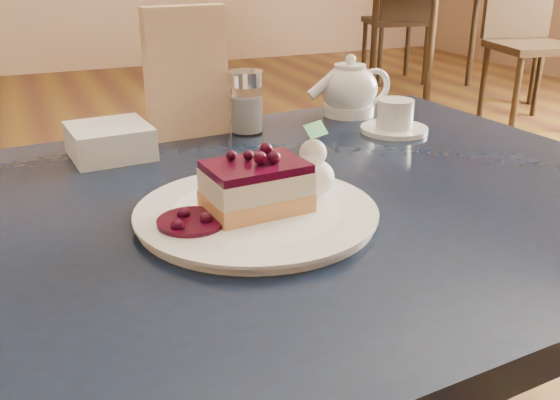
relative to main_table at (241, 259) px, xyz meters
name	(u,v)px	position (x,y,z in m)	size (l,w,h in m)	color
main_table	(241,259)	(0.00, 0.00, 0.00)	(1.20, 0.85, 0.71)	black
dessert_plate	(256,214)	(0.00, -0.05, 0.08)	(0.27, 0.27, 0.01)	white
cheesecake_slice	(256,187)	(0.00, -0.05, 0.11)	(0.12, 0.09, 0.06)	#E3994E
whipped_cream	(313,177)	(0.08, -0.03, 0.11)	(0.05, 0.05, 0.05)	white
berry_sauce	(192,222)	(-0.08, -0.06, 0.09)	(0.08, 0.08, 0.01)	#3C041B
tea_set	(358,96)	(0.34, 0.30, 0.12)	(0.17, 0.24, 0.10)	white
menu_card	(187,73)	(0.02, 0.31, 0.18)	(0.13, 0.03, 0.21)	#F5E9AD
sugar_shaker	(246,102)	(0.12, 0.29, 0.13)	(0.06, 0.06, 0.10)	white
napkin_stack	(110,141)	(-0.11, 0.26, 0.10)	(0.11, 0.11, 0.05)	white
bg_table_far_right	(449,89)	(2.57, 2.85, -0.57)	(1.18, 1.87, 1.25)	black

